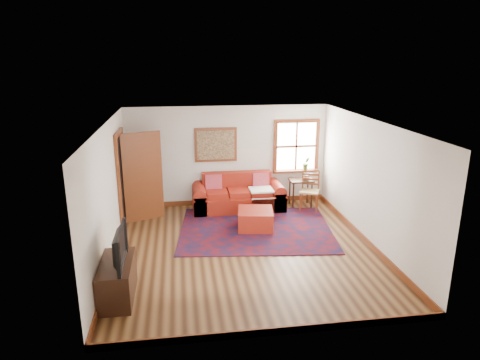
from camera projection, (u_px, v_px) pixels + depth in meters
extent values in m
plane|color=#3B2110|center=(245.00, 249.00, 8.43)|extent=(5.50, 5.50, 0.00)
cube|color=silver|center=(228.00, 156.00, 10.70)|extent=(5.00, 0.04, 2.50)
cube|color=silver|center=(278.00, 252.00, 5.47)|extent=(5.00, 0.04, 2.50)
cube|color=silver|center=(109.00, 194.00, 7.74)|extent=(0.04, 5.50, 2.50)
cube|color=silver|center=(370.00, 183.00, 8.43)|extent=(0.04, 5.50, 2.50)
cube|color=white|center=(245.00, 123.00, 7.73)|extent=(5.00, 5.50, 0.04)
cube|color=brown|center=(228.00, 201.00, 11.02)|extent=(5.00, 0.03, 0.12)
cube|color=brown|center=(115.00, 254.00, 8.07)|extent=(0.03, 5.50, 0.12)
cube|color=brown|center=(364.00, 239.00, 8.76)|extent=(0.03, 5.50, 0.12)
cube|color=white|center=(296.00, 146.00, 10.87)|extent=(1.00, 0.02, 1.20)
cube|color=brown|center=(297.00, 121.00, 10.67)|extent=(1.18, 0.06, 0.09)
cube|color=brown|center=(295.00, 171.00, 11.03)|extent=(1.18, 0.06, 0.09)
cube|color=brown|center=(275.00, 147.00, 10.78)|extent=(0.09, 0.06, 1.20)
cube|color=brown|center=(317.00, 146.00, 10.93)|extent=(0.09, 0.06, 1.20)
cube|color=brown|center=(296.00, 146.00, 10.85)|extent=(1.00, 0.04, 0.05)
cube|color=brown|center=(296.00, 171.00, 10.96)|extent=(1.15, 0.20, 0.04)
imported|color=#375B1F|center=(306.00, 163.00, 10.92)|extent=(0.18, 0.15, 0.33)
cube|color=black|center=(121.00, 182.00, 9.32)|extent=(0.02, 0.90, 2.05)
cube|color=brown|center=(119.00, 188.00, 8.86)|extent=(0.06, 0.09, 2.05)
cube|color=brown|center=(125.00, 175.00, 9.80)|extent=(0.06, 0.09, 2.05)
cube|color=brown|center=(118.00, 133.00, 9.03)|extent=(0.06, 1.08, 0.09)
cube|color=brown|center=(143.00, 177.00, 9.67)|extent=(0.86, 0.35, 2.05)
cube|color=silver|center=(143.00, 173.00, 9.64)|extent=(0.56, 0.22, 1.33)
cube|color=brown|center=(216.00, 145.00, 10.55)|extent=(1.05, 0.04, 0.85)
cube|color=tan|center=(216.00, 145.00, 10.52)|extent=(0.92, 0.03, 0.72)
cube|color=#550C11|center=(256.00, 229.00, 9.37)|extent=(3.54, 2.96, 0.02)
cube|color=maroon|center=(238.00, 202.00, 10.55)|extent=(2.23, 0.92, 0.39)
cube|color=maroon|center=(237.00, 181.00, 10.75)|extent=(1.74, 0.25, 0.49)
cube|color=maroon|center=(199.00, 202.00, 10.41)|extent=(0.31, 0.92, 0.49)
cube|color=maroon|center=(276.00, 198.00, 10.67)|extent=(0.31, 0.92, 0.49)
cube|color=#EB5121|center=(214.00, 183.00, 10.51)|extent=(0.41, 0.20, 0.42)
cube|color=#EB5121|center=(261.00, 181.00, 10.67)|extent=(0.41, 0.20, 0.42)
cube|color=silver|center=(261.00, 190.00, 10.36)|extent=(0.56, 0.51, 0.04)
cube|color=maroon|center=(255.00, 219.00, 9.38)|extent=(0.86, 0.86, 0.43)
cube|color=black|center=(301.00, 180.00, 10.68)|extent=(0.57, 0.43, 0.04)
cylinder|color=black|center=(293.00, 196.00, 10.58)|extent=(0.04, 0.04, 0.65)
cylinder|color=black|center=(312.00, 195.00, 10.65)|extent=(0.04, 0.04, 0.65)
cylinder|color=black|center=(290.00, 192.00, 10.91)|extent=(0.04, 0.04, 0.65)
cylinder|color=black|center=(308.00, 191.00, 10.98)|extent=(0.04, 0.04, 0.65)
cube|color=tan|center=(309.00, 191.00, 10.44)|extent=(0.58, 0.57, 0.04)
cylinder|color=brown|center=(300.00, 203.00, 10.39)|extent=(0.04, 0.04, 0.46)
cylinder|color=brown|center=(316.00, 204.00, 10.29)|extent=(0.04, 0.04, 0.46)
cylinder|color=brown|center=(302.00, 189.00, 10.65)|extent=(0.04, 0.04, 0.96)
cylinder|color=brown|center=(318.00, 190.00, 10.56)|extent=(0.04, 0.04, 0.96)
cube|color=brown|center=(311.00, 179.00, 10.53)|extent=(0.37, 0.18, 0.29)
cube|color=black|center=(117.00, 280.00, 6.67)|extent=(0.49, 1.10, 0.60)
imported|color=black|center=(115.00, 247.00, 6.46)|extent=(0.13, 0.99, 0.57)
cylinder|color=silver|center=(122.00, 246.00, 6.96)|extent=(0.12, 0.12, 0.18)
cylinder|color=#FFA53F|center=(122.00, 247.00, 6.97)|extent=(0.07, 0.07, 0.12)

